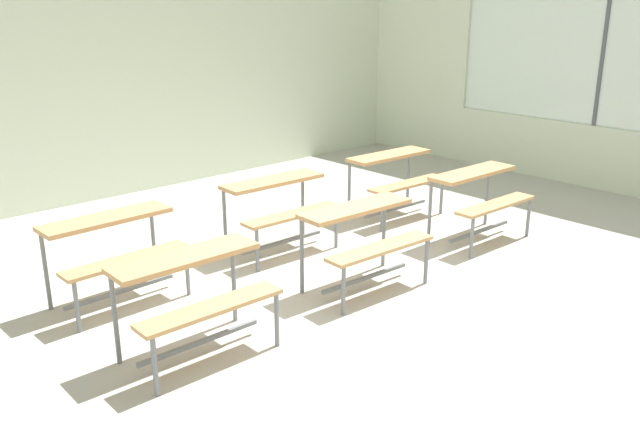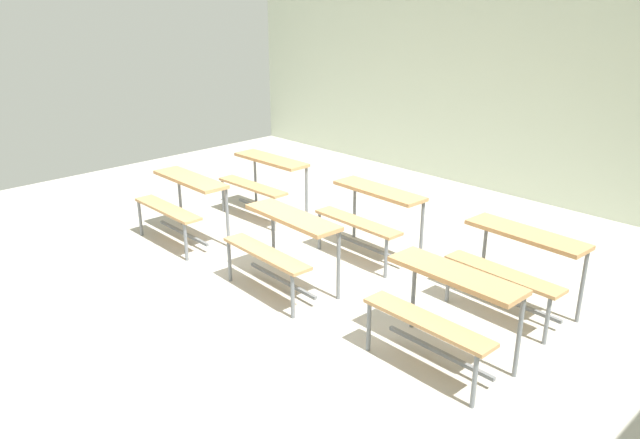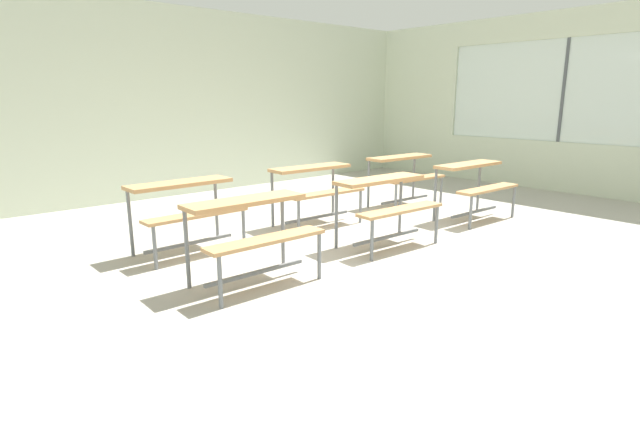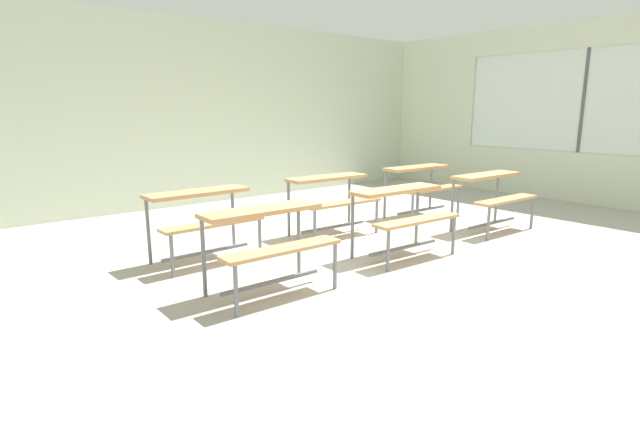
{
  "view_description": "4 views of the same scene",
  "coord_description": "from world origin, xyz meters",
  "px_view_note": "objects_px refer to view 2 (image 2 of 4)",
  "views": [
    {
      "loc": [
        -3.78,
        -3.62,
        2.48
      ],
      "look_at": [
        0.28,
        0.82,
        0.49
      ],
      "focal_mm": 37.6,
      "sensor_mm": 36.0,
      "label": 1
    },
    {
      "loc": [
        4.41,
        -3.35,
        2.77
      ],
      "look_at": [
        0.23,
        0.71,
        0.59
      ],
      "focal_mm": 34.94,
      "sensor_mm": 36.0,
      "label": 2
    },
    {
      "loc": [
        -3.8,
        -3.3,
        1.6
      ],
      "look_at": [
        -0.53,
        0.42,
        0.38
      ],
      "focal_mm": 28.0,
      "sensor_mm": 36.0,
      "label": 3
    },
    {
      "loc": [
        -3.8,
        -3.3,
        1.6
      ],
      "look_at": [
        -0.41,
        0.83,
        0.4
      ],
      "focal_mm": 28.0,
      "sensor_mm": 36.0,
      "label": 4
    }
  ],
  "objects_px": {
    "desk_bench_r1c0": "(265,173)",
    "desk_bench_r0c2": "(445,298)",
    "desk_bench_r1c2": "(518,254)",
    "desk_bench_r0c0": "(183,194)",
    "desk_bench_r1c1": "(371,207)",
    "desk_bench_r0c1": "(284,235)"
  },
  "relations": [
    {
      "from": "desk_bench_r1c2",
      "to": "desk_bench_r0c0",
      "type": "bearing_deg",
      "value": -158.41
    },
    {
      "from": "desk_bench_r0c2",
      "to": "desk_bench_r1c0",
      "type": "xyz_separation_m",
      "value": [
        -3.56,
        1.16,
        0.0
      ]
    },
    {
      "from": "desk_bench_r1c2",
      "to": "desk_bench_r1c1",
      "type": "bearing_deg",
      "value": -177.9
    },
    {
      "from": "desk_bench_r0c1",
      "to": "desk_bench_r1c1",
      "type": "xyz_separation_m",
      "value": [
        0.04,
        1.22,
        0.0
      ]
    },
    {
      "from": "desk_bench_r1c0",
      "to": "desk_bench_r1c1",
      "type": "distance_m",
      "value": 1.79
    },
    {
      "from": "desk_bench_r1c0",
      "to": "desk_bench_r1c2",
      "type": "relative_size",
      "value": 0.99
    },
    {
      "from": "desk_bench_r0c2",
      "to": "desk_bench_r1c1",
      "type": "xyz_separation_m",
      "value": [
        -1.78,
        1.17,
        0.0
      ]
    },
    {
      "from": "desk_bench_r0c1",
      "to": "desk_bench_r0c2",
      "type": "relative_size",
      "value": 1.01
    },
    {
      "from": "desk_bench_r0c0",
      "to": "desk_bench_r1c0",
      "type": "xyz_separation_m",
      "value": [
        -0.01,
        1.21,
        0.0
      ]
    },
    {
      "from": "desk_bench_r1c0",
      "to": "desk_bench_r0c1",
      "type": "bearing_deg",
      "value": -35.66
    },
    {
      "from": "desk_bench_r0c0",
      "to": "desk_bench_r1c1",
      "type": "height_order",
      "value": "same"
    },
    {
      "from": "desk_bench_r0c0",
      "to": "desk_bench_r1c2",
      "type": "xyz_separation_m",
      "value": [
        3.51,
        1.2,
        0.0
      ]
    },
    {
      "from": "desk_bench_r0c0",
      "to": "desk_bench_r1c1",
      "type": "distance_m",
      "value": 2.15
    },
    {
      "from": "desk_bench_r0c1",
      "to": "desk_bench_r1c1",
      "type": "relative_size",
      "value": 1.01
    },
    {
      "from": "desk_bench_r1c0",
      "to": "desk_bench_r0c2",
      "type": "bearing_deg",
      "value": -19.1
    },
    {
      "from": "desk_bench_r1c1",
      "to": "desk_bench_r0c1",
      "type": "bearing_deg",
      "value": -89.56
    },
    {
      "from": "desk_bench_r1c1",
      "to": "desk_bench_r1c2",
      "type": "height_order",
      "value": "same"
    },
    {
      "from": "desk_bench_r1c0",
      "to": "desk_bench_r1c2",
      "type": "xyz_separation_m",
      "value": [
        3.52,
        -0.01,
        0.0
      ]
    },
    {
      "from": "desk_bench_r0c1",
      "to": "desk_bench_r1c0",
      "type": "distance_m",
      "value": 2.13
    },
    {
      "from": "desk_bench_r0c0",
      "to": "desk_bench_r0c1",
      "type": "xyz_separation_m",
      "value": [
        1.74,
        0.0,
        0.0
      ]
    },
    {
      "from": "desk_bench_r0c2",
      "to": "desk_bench_r1c0",
      "type": "bearing_deg",
      "value": 163.52
    },
    {
      "from": "desk_bench_r0c0",
      "to": "desk_bench_r0c2",
      "type": "bearing_deg",
      "value": 1.81
    }
  ]
}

